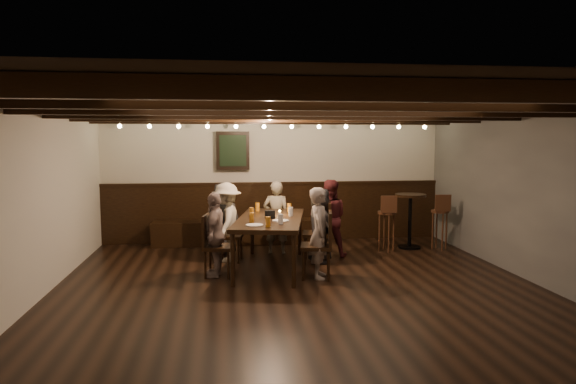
{
  "coord_description": "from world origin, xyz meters",
  "views": [
    {
      "loc": [
        -1.0,
        -6.34,
        1.98
      ],
      "look_at": [
        -0.02,
        1.3,
        1.17
      ],
      "focal_mm": 32.0,
      "sensor_mm": 36.0,
      "label": 1
    }
  ],
  "objects": [
    {
      "name": "person_bench_right",
      "position": [
        0.76,
        2.01,
        0.65
      ],
      "size": [
        0.71,
        0.6,
        1.3
      ],
      "primitive_type": "imported",
      "rotation": [
        0.0,
        0.0,
        2.95
      ],
      "color": "#541C20",
      "rests_on": "floor"
    },
    {
      "name": "pint_e",
      "position": [
        -0.59,
        0.89,
        0.86
      ],
      "size": [
        0.07,
        0.07,
        0.14
      ],
      "primitive_type": "cylinder",
      "color": "#BF7219",
      "rests_on": "dining_table"
    },
    {
      "name": "person_left_far",
      "position": [
        -1.11,
        0.99,
        0.61
      ],
      "size": [
        0.43,
        0.76,
        1.22
      ],
      "primitive_type": "imported",
      "rotation": [
        0.0,
        0.0,
        -1.76
      ],
      "color": "gray",
      "rests_on": "floor"
    },
    {
      "name": "chair_left_near",
      "position": [
        -0.91,
        1.87,
        0.26
      ],
      "size": [
        0.46,
        0.46,
        0.86
      ],
      "rotation": [
        0.0,
        0.0,
        -1.76
      ],
      "color": "black",
      "rests_on": "floor"
    },
    {
      "name": "person_bench_centre",
      "position": [
        -0.09,
        2.32,
        0.63
      ],
      "size": [
        0.51,
        0.38,
        1.26
      ],
      "primitive_type": "imported",
      "rotation": [
        0.0,
        0.0,
        2.95
      ],
      "color": "gray",
      "rests_on": "floor"
    },
    {
      "name": "pint_g",
      "position": [
        -0.4,
        0.5,
        0.86
      ],
      "size": [
        0.07,
        0.07,
        0.14
      ],
      "primitive_type": "cylinder",
      "color": "#BF7219",
      "rests_on": "dining_table"
    },
    {
      "name": "pint_c",
      "position": [
        -0.57,
        1.45,
        0.86
      ],
      "size": [
        0.07,
        0.07,
        0.14
      ],
      "primitive_type": "cylinder",
      "color": "#BF7219",
      "rests_on": "dining_table"
    },
    {
      "name": "bar_stool_right",
      "position": [
        2.85,
        2.3,
        0.37
      ],
      "size": [
        0.31,
        0.33,
        1.0
      ],
      "rotation": [
        0.0,
        0.0,
        -0.11
      ],
      "color": "#3A2312",
      "rests_on": "floor"
    },
    {
      "name": "plate_near",
      "position": [
        -0.57,
        0.64,
        0.79
      ],
      "size": [
        0.24,
        0.24,
        0.01
      ],
      "primitive_type": "cylinder",
      "color": "white",
      "rests_on": "dining_table"
    },
    {
      "name": "dining_table",
      "position": [
        -0.29,
        1.29,
        0.72
      ],
      "size": [
        1.32,
        2.24,
        0.79
      ],
      "rotation": [
        0.0,
        0.0,
        -0.19
      ],
      "color": "black",
      "rests_on": "floor"
    },
    {
      "name": "pint_f",
      "position": [
        -0.2,
        0.72,
        0.86
      ],
      "size": [
        0.07,
        0.07,
        0.14
      ],
      "primitive_type": "cylinder",
      "color": "silver",
      "rests_on": "dining_table"
    },
    {
      "name": "chair_right_far",
      "position": [
        0.33,
        0.72,
        0.29
      ],
      "size": [
        0.51,
        0.51,
        0.95
      ],
      "rotation": [
        0.0,
        0.0,
        1.38
      ],
      "color": "black",
      "rests_on": "floor"
    },
    {
      "name": "chair_right_near",
      "position": [
        0.5,
        1.6,
        0.3
      ],
      "size": [
        0.52,
        0.52,
        0.97
      ],
      "rotation": [
        0.0,
        0.0,
        1.38
      ],
      "color": "black",
      "rests_on": "floor"
    },
    {
      "name": "plate_far",
      "position": [
        -0.17,
        0.97,
        0.79
      ],
      "size": [
        0.24,
        0.24,
        0.01
      ],
      "primitive_type": "cylinder",
      "color": "white",
      "rests_on": "dining_table"
    },
    {
      "name": "room",
      "position": [
        -0.29,
        2.21,
        1.07
      ],
      "size": [
        7.0,
        7.0,
        7.0
      ],
      "color": "black",
      "rests_on": "ground"
    },
    {
      "name": "pint_a",
      "position": [
        -0.43,
        2.03,
        0.86
      ],
      "size": [
        0.07,
        0.07,
        0.14
      ],
      "primitive_type": "cylinder",
      "color": "#BF7219",
      "rests_on": "dining_table"
    },
    {
      "name": "person_right_near",
      "position": [
        0.53,
        1.59,
        0.6
      ],
      "size": [
        0.48,
        0.64,
        1.19
      ],
      "primitive_type": "imported",
      "rotation": [
        0.0,
        0.0,
        1.38
      ],
      "color": "#242426",
      "rests_on": "floor"
    },
    {
      "name": "chair_left_far",
      "position": [
        -1.08,
        0.99,
        0.27
      ],
      "size": [
        0.48,
        0.48,
        0.89
      ],
      "rotation": [
        0.0,
        0.0,
        -1.76
      ],
      "color": "black",
      "rests_on": "floor"
    },
    {
      "name": "bar_stool_left",
      "position": [
        1.85,
        2.25,
        0.37
      ],
      "size": [
        0.31,
        0.33,
        1.0
      ],
      "rotation": [
        0.0,
        0.0,
        -0.1
      ],
      "color": "#3A2312",
      "rests_on": "floor"
    },
    {
      "name": "person_left_near",
      "position": [
        -0.94,
        1.88,
        0.64
      ],
      "size": [
        0.62,
        0.9,
        1.28
      ],
      "primitive_type": "imported",
      "rotation": [
        0.0,
        0.0,
        -1.76
      ],
      "color": "#B8B19C",
      "rests_on": "floor"
    },
    {
      "name": "person_right_far",
      "position": [
        0.36,
        0.71,
        0.65
      ],
      "size": [
        0.39,
        0.52,
        1.3
      ],
      "primitive_type": "imported",
      "rotation": [
        0.0,
        0.0,
        1.38
      ],
      "color": "gray",
      "rests_on": "floor"
    },
    {
      "name": "high_top_table",
      "position": [
        2.35,
        2.46,
        0.65
      ],
      "size": [
        0.56,
        0.56,
        0.99
      ],
      "color": "black",
      "rests_on": "floor"
    },
    {
      "name": "pint_b",
      "position": [
        0.08,
        1.88,
        0.86
      ],
      "size": [
        0.07,
        0.07,
        0.14
      ],
      "primitive_type": "cylinder",
      "color": "#BF7219",
      "rests_on": "dining_table"
    },
    {
      "name": "condiment_caddy",
      "position": [
        -0.3,
        1.24,
        0.85
      ],
      "size": [
        0.15,
        0.1,
        0.12
      ],
      "primitive_type": "cube",
      "color": "black",
      "rests_on": "dining_table"
    },
    {
      "name": "candle",
      "position": [
        -0.12,
        1.57,
        0.81
      ],
      "size": [
        0.05,
        0.05,
        0.05
      ],
      "primitive_type": "cylinder",
      "color": "beige",
      "rests_on": "dining_table"
    },
    {
      "name": "person_bench_left",
      "position": [
        -1.0,
        2.35,
        0.62
      ],
      "size": [
        0.67,
        0.5,
        1.24
      ],
      "primitive_type": "imported",
      "rotation": [
        0.0,
        0.0,
        2.95
      ],
      "color": "#242527",
      "rests_on": "floor"
    },
    {
      "name": "pint_d",
      "position": [
        0.04,
        1.43,
        0.86
      ],
      "size": [
        0.07,
        0.07,
        0.14
      ],
      "primitive_type": "cylinder",
      "color": "silver",
      "rests_on": "dining_table"
    }
  ]
}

